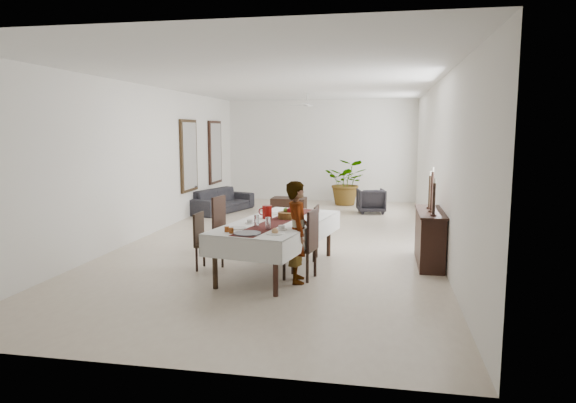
{
  "coord_description": "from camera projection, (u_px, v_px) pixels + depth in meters",
  "views": [
    {
      "loc": [
        1.98,
        -10.35,
        2.26
      ],
      "look_at": [
        0.39,
        -1.83,
        1.05
      ],
      "focal_mm": 32.0,
      "sensor_mm": 36.0,
      "label": 1
    }
  ],
  "objects": [
    {
      "name": "floor",
      "position": [
        285.0,
        239.0,
        10.75
      ],
      "size": [
        6.0,
        12.0,
        0.0
      ],
      "primitive_type": "cube",
      "color": "beige",
      "rests_on": "ground"
    },
    {
      "name": "ceiling",
      "position": [
        285.0,
        83.0,
        10.3
      ],
      "size": [
        6.0,
        12.0,
        0.02
      ],
      "primitive_type": "cube",
      "color": "white",
      "rests_on": "wall_back"
    },
    {
      "name": "wall_back",
      "position": [
        321.0,
        151.0,
        16.36
      ],
      "size": [
        6.0,
        0.02,
        3.2
      ],
      "primitive_type": "cube",
      "color": "white",
      "rests_on": "floor"
    },
    {
      "name": "wall_front",
      "position": [
        162.0,
        203.0,
        4.68
      ],
      "size": [
        6.0,
        0.02,
        3.2
      ],
      "primitive_type": "cube",
      "color": "white",
      "rests_on": "floor"
    },
    {
      "name": "wall_left",
      "position": [
        149.0,
        161.0,
        11.07
      ],
      "size": [
        0.02,
        12.0,
        3.2
      ],
      "primitive_type": "cube",
      "color": "white",
      "rests_on": "floor"
    },
    {
      "name": "wall_right",
      "position": [
        437.0,
        164.0,
        9.98
      ],
      "size": [
        0.02,
        12.0,
        3.2
      ],
      "primitive_type": "cube",
      "color": "white",
      "rests_on": "floor"
    },
    {
      "name": "dining_table_top",
      "position": [
        278.0,
        223.0,
        8.22
      ],
      "size": [
        1.54,
        2.73,
        0.05
      ],
      "primitive_type": "cube",
      "rotation": [
        0.0,
        0.0,
        -0.19
      ],
      "color": "black",
      "rests_on": "table_leg_fl"
    },
    {
      "name": "table_leg_fl",
      "position": [
        215.0,
        263.0,
        7.32
      ],
      "size": [
        0.09,
        0.09,
        0.75
      ],
      "primitive_type": "cylinder",
      "rotation": [
        0.0,
        0.0,
        -0.19
      ],
      "color": "black",
      "rests_on": "floor"
    },
    {
      "name": "table_leg_fr",
      "position": [
        276.0,
        270.0,
        6.98
      ],
      "size": [
        0.09,
        0.09,
        0.75
      ],
      "primitive_type": "cylinder",
      "rotation": [
        0.0,
        0.0,
        -0.19
      ],
      "color": "black",
      "rests_on": "floor"
    },
    {
      "name": "table_leg_bl",
      "position": [
        280.0,
        232.0,
        9.57
      ],
      "size": [
        0.09,
        0.09,
        0.75
      ],
      "primitive_type": "cylinder",
      "rotation": [
        0.0,
        0.0,
        -0.19
      ],
      "color": "black",
      "rests_on": "floor"
    },
    {
      "name": "table_leg_br",
      "position": [
        329.0,
        236.0,
        9.22
      ],
      "size": [
        0.09,
        0.09,
        0.75
      ],
      "primitive_type": "cylinder",
      "rotation": [
        0.0,
        0.0,
        -0.19
      ],
      "color": "black",
      "rests_on": "floor"
    },
    {
      "name": "tablecloth_top",
      "position": [
        278.0,
        221.0,
        8.21
      ],
      "size": [
        1.77,
        2.95,
        0.01
      ],
      "primitive_type": "cube",
      "rotation": [
        0.0,
        0.0,
        -0.19
      ],
      "color": "white",
      "rests_on": "dining_table_top"
    },
    {
      "name": "tablecloth_drape_left",
      "position": [
        243.0,
        228.0,
        8.46
      ],
      "size": [
        0.54,
        2.71,
        0.32
      ],
      "primitive_type": "cube",
      "rotation": [
        0.0,
        0.0,
        -0.19
      ],
      "color": "silver",
      "rests_on": "dining_table_top"
    },
    {
      "name": "tablecloth_drape_right",
      "position": [
        315.0,
        234.0,
        8.01
      ],
      "size": [
        0.54,
        2.71,
        0.32
      ],
      "primitive_type": "cube",
      "rotation": [
        0.0,
        0.0,
        -0.19
      ],
      "color": "white",
      "rests_on": "dining_table_top"
    },
    {
      "name": "tablecloth_drape_near",
      "position": [
        239.0,
        249.0,
        6.97
      ],
      "size": [
        1.24,
        0.25,
        0.32
      ],
      "primitive_type": "cube",
      "rotation": [
        0.0,
        0.0,
        -0.19
      ],
      "color": "silver",
      "rests_on": "dining_table_top"
    },
    {
      "name": "tablecloth_drape_far",
      "position": [
        307.0,
        217.0,
        9.5
      ],
      "size": [
        1.24,
        0.25,
        0.32
      ],
      "primitive_type": "cube",
      "rotation": [
        0.0,
        0.0,
        -0.19
      ],
      "color": "white",
      "rests_on": "dining_table_top"
    },
    {
      "name": "table_runner",
      "position": [
        278.0,
        221.0,
        8.21
      ],
      "size": [
        0.88,
        2.7,
        0.0
      ],
      "primitive_type": "cube",
      "rotation": [
        0.0,
        0.0,
        -0.19
      ],
      "color": "#591C19",
      "rests_on": "tablecloth_top"
    },
    {
      "name": "red_pitcher",
      "position": [
        267.0,
        212.0,
        8.44
      ],
      "size": [
        0.19,
        0.19,
        0.21
      ],
      "primitive_type": "cylinder",
      "rotation": [
        0.0,
        0.0,
        -0.19
      ],
      "color": "maroon",
      "rests_on": "tablecloth_top"
    },
    {
      "name": "pitcher_handle",
      "position": [
        262.0,
        212.0,
        8.48
      ],
      "size": [
        0.13,
        0.05,
        0.13
      ],
      "primitive_type": "torus",
      "rotation": [
        1.57,
        0.0,
        -0.19
      ],
      "color": "maroon",
      "rests_on": "red_pitcher"
    },
    {
      "name": "wine_glass_near",
      "position": [
        268.0,
        223.0,
        7.51
      ],
      "size": [
        0.07,
        0.07,
        0.18
      ],
      "primitive_type": "cylinder",
      "color": "silver",
      "rests_on": "tablecloth_top"
    },
    {
      "name": "wine_glass_mid",
      "position": [
        257.0,
        221.0,
        7.7
      ],
      "size": [
        0.07,
        0.07,
        0.18
      ],
      "primitive_type": "cylinder",
      "color": "white",
      "rests_on": "tablecloth_top"
    },
    {
      "name": "teacup_right",
      "position": [
        282.0,
        227.0,
        7.5
      ],
      "size": [
        0.1,
        0.1,
        0.06
      ],
      "primitive_type": "cylinder",
      "color": "silver",
      "rests_on": "saucer_right"
    },
    {
      "name": "saucer_right",
      "position": [
        282.0,
        229.0,
        7.5
      ],
      "size": [
        0.16,
        0.16,
        0.01
      ],
      "primitive_type": "cylinder",
      "color": "white",
      "rests_on": "tablecloth_top"
    },
    {
      "name": "teacup_left",
      "position": [
        250.0,
        222.0,
        7.98
      ],
      "size": [
        0.1,
        0.1,
        0.06
      ],
      "primitive_type": "cylinder",
      "color": "silver",
      "rests_on": "saucer_left"
    },
    {
      "name": "saucer_left",
      "position": [
        250.0,
        223.0,
        7.98
      ],
      "size": [
        0.16,
        0.16,
        0.01
      ],
      "primitive_type": "cylinder",
      "color": "white",
      "rests_on": "tablecloth_top"
    },
    {
      "name": "plate_near_right",
      "position": [
        275.0,
        233.0,
        7.2
      ],
      "size": [
        0.26,
        0.26,
        0.02
      ],
      "primitive_type": "cylinder",
      "color": "white",
      "rests_on": "tablecloth_top"
    },
    {
      "name": "bread_near_right",
      "position": [
        275.0,
        231.0,
        7.19
      ],
      "size": [
        0.1,
        0.1,
        0.1
      ],
      "primitive_type": "sphere",
      "color": "tan",
      "rests_on": "plate_near_right"
    },
    {
      "name": "plate_near_left",
      "position": [
        237.0,
        228.0,
        7.59
      ],
      "size": [
        0.26,
        0.26,
        0.02
      ],
      "primitive_type": "cylinder",
      "color": "white",
      "rests_on": "tablecloth_top"
    },
    {
      "name": "plate_far_left",
      "position": [
        273.0,
        214.0,
        8.88
      ],
      "size": [
        0.26,
        0.26,
        0.02
      ],
      "primitive_type": "cylinder",
      "color": "white",
      "rests_on": "tablecloth_top"
    },
    {
      "name": "serving_tray",
      "position": [
        247.0,
        233.0,
        7.18
      ],
      "size": [
        0.39,
        0.39,
        0.02
      ],
      "primitive_type": "cylinder",
      "color": "#414247",
      "rests_on": "tablecloth_top"
    },
    {
      "name": "jam_jar_a",
      "position": [
        231.0,
        231.0,
        7.23
      ],
      "size": [
        0.07,
        0.07,
        0.08
      ],
      "primitive_type": "cylinder",
      "color": "brown",
      "rests_on": "tablecloth_top"
    },
    {
      "name": "jam_jar_b",
      "position": [
        227.0,
        229.0,
        7.33
      ],
      "size": [
        0.07,
        0.07,
        0.08
      ],
      "primitive_type": "cylinder",
      "color": "brown",
      "rests_on": "tablecloth_top"
    },
    {
      "name": "fruit_basket",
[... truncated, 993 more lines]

